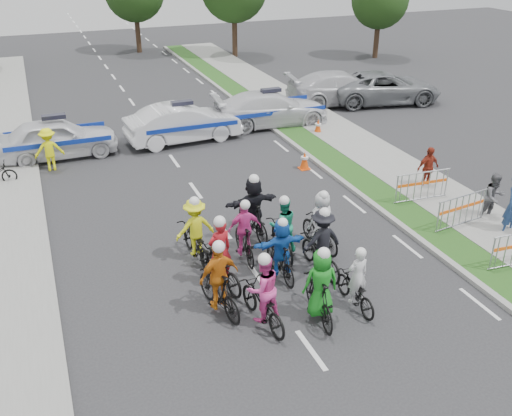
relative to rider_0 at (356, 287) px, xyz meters
name	(u,v)px	position (x,y,z in m)	size (l,w,h in m)	color
ground	(311,350)	(-1.69, -1.05, -0.56)	(90.00, 90.00, 0.00)	#28282B
curb_right	(384,213)	(3.41, 3.95, -0.50)	(0.20, 60.00, 0.12)	gray
grass_strip	(402,209)	(4.11, 3.95, -0.51)	(1.20, 60.00, 0.11)	#1F4D19
sidewalk_right	(448,200)	(5.91, 3.95, -0.50)	(2.40, 60.00, 0.13)	gray
rider_0	(356,287)	(0.00, 0.00, 0.00)	(0.61, 1.67, 1.70)	black
rider_1	(320,292)	(-1.03, -0.10, 0.20)	(0.89, 1.93, 1.97)	black
rider_2	(263,298)	(-2.33, 0.20, 0.15)	(0.92, 1.98, 1.95)	black
rider_3	(219,285)	(-3.10, 1.01, 0.20)	(1.06, 1.96, 1.99)	black
rider_4	(321,247)	(-0.06, 1.69, 0.19)	(1.12, 1.95, 1.95)	black
rider_5	(281,253)	(-1.15, 1.84, 0.19)	(1.43, 1.71, 1.79)	black
rider_6	(220,263)	(-2.72, 2.08, 0.10)	(1.08, 2.09, 2.03)	black
rider_7	(321,226)	(0.50, 2.80, 0.16)	(0.83, 1.81, 1.85)	black
rider_8	(282,233)	(-0.65, 2.86, 0.13)	(0.84, 1.89, 1.88)	black
rider_9	(244,236)	(-1.69, 3.07, 0.14)	(0.95, 1.78, 1.84)	black
rider_10	(195,235)	(-2.94, 3.53, 0.19)	(1.13, 1.96, 1.95)	black
rider_11	(253,211)	(-1.02, 4.13, 0.29)	(1.66, 1.98, 2.04)	black
police_car_0	(57,138)	(-5.84, 13.10, 0.23)	(1.87, 4.65, 1.58)	silver
police_car_1	(183,123)	(-0.72, 13.06, 0.24)	(1.70, 4.87, 1.60)	silver
police_car_2	(271,109)	(3.61, 13.75, 0.22)	(2.18, 5.37, 1.56)	silver
civilian_sedan	(341,88)	(8.36, 15.64, 0.26)	(2.32, 5.70, 1.66)	silver
civilian_suv	(384,87)	(10.53, 15.01, 0.24)	(2.67, 5.80, 1.61)	gray
spectator_1	(494,197)	(6.32, 2.42, 0.21)	(0.76, 0.59, 1.56)	#56555A
spectator_2	(428,168)	(5.89, 5.14, 0.21)	(0.90, 0.38, 1.54)	maroon
marshal_hiviz	(49,149)	(-6.22, 11.78, 0.26)	(1.06, 0.61, 1.65)	#F8FA0D
barrier_1	(461,212)	(5.01, 2.31, 0.00)	(2.00, 0.50, 1.12)	#A5A8AD
barrier_2	(422,187)	(5.01, 4.25, 0.00)	(2.00, 0.50, 1.12)	#A5A8AD
cone_0	(305,160)	(2.73, 8.35, -0.22)	(0.40, 0.40, 0.70)	#F24C0C
cone_1	(318,127)	(5.05, 11.76, -0.22)	(0.40, 0.40, 0.70)	#F24C0C
tree_2	(380,0)	(16.31, 24.95, 3.27)	(3.85, 3.85, 5.77)	#382619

